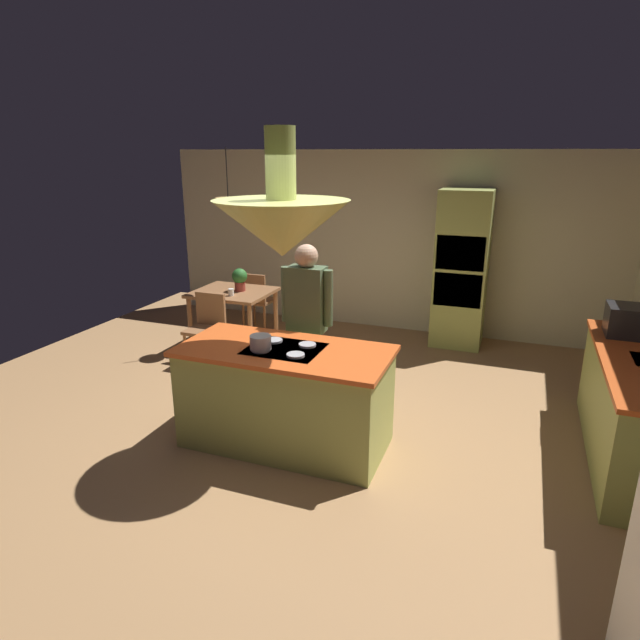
{
  "coord_description": "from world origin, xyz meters",
  "views": [
    {
      "loc": [
        1.81,
        -4.12,
        2.52
      ],
      "look_at": [
        0.1,
        0.4,
        1.0
      ],
      "focal_mm": 30.13,
      "sensor_mm": 36.0,
      "label": 1
    }
  ],
  "objects_px": {
    "oven_tower": "(461,269)",
    "cup_on_table": "(231,292)",
    "chair_facing_island": "(207,324)",
    "kitchen_island": "(285,396)",
    "dining_table": "(233,299)",
    "potted_plant_on_table": "(240,278)",
    "person_at_island": "(307,317)",
    "cooking_pot_on_cooktop": "(260,342)",
    "microwave_on_counter": "(634,321)",
    "chair_by_back_wall": "(256,298)"
  },
  "relations": [
    {
      "from": "kitchen_island",
      "to": "chair_facing_island",
      "type": "distance_m",
      "value": 2.23
    },
    {
      "from": "potted_plant_on_table",
      "to": "cup_on_table",
      "type": "xyz_separation_m",
      "value": [
        0.01,
        -0.26,
        -0.12
      ]
    },
    {
      "from": "chair_by_back_wall",
      "to": "potted_plant_on_table",
      "type": "bearing_deg",
      "value": 98.17
    },
    {
      "from": "chair_facing_island",
      "to": "oven_tower",
      "type": "bearing_deg",
      "value": 32.71
    },
    {
      "from": "dining_table",
      "to": "cooking_pot_on_cooktop",
      "type": "height_order",
      "value": "cooking_pot_on_cooktop"
    },
    {
      "from": "oven_tower",
      "to": "chair_facing_island",
      "type": "xyz_separation_m",
      "value": [
        -2.8,
        -1.8,
        -0.53
      ]
    },
    {
      "from": "dining_table",
      "to": "chair_facing_island",
      "type": "relative_size",
      "value": 1.15
    },
    {
      "from": "chair_facing_island",
      "to": "microwave_on_counter",
      "type": "height_order",
      "value": "microwave_on_counter"
    },
    {
      "from": "person_at_island",
      "to": "chair_facing_island",
      "type": "xyz_separation_m",
      "value": [
        -1.62,
        0.73,
        -0.47
      ]
    },
    {
      "from": "chair_by_back_wall",
      "to": "potted_plant_on_table",
      "type": "xyz_separation_m",
      "value": [
        0.09,
        -0.61,
        0.42
      ]
    },
    {
      "from": "person_at_island",
      "to": "cooking_pot_on_cooktop",
      "type": "bearing_deg",
      "value": -95.38
    },
    {
      "from": "kitchen_island",
      "to": "cooking_pot_on_cooktop",
      "type": "bearing_deg",
      "value": -140.91
    },
    {
      "from": "oven_tower",
      "to": "dining_table",
      "type": "height_order",
      "value": "oven_tower"
    },
    {
      "from": "microwave_on_counter",
      "to": "cooking_pot_on_cooktop",
      "type": "bearing_deg",
      "value": -152.62
    },
    {
      "from": "dining_table",
      "to": "cooking_pot_on_cooktop",
      "type": "xyz_separation_m",
      "value": [
        1.54,
        -2.23,
        0.34
      ]
    },
    {
      "from": "cooking_pot_on_cooktop",
      "to": "dining_table",
      "type": "bearing_deg",
      "value": 124.63
    },
    {
      "from": "person_at_island",
      "to": "chair_facing_island",
      "type": "distance_m",
      "value": 1.84
    },
    {
      "from": "dining_table",
      "to": "potted_plant_on_table",
      "type": "distance_m",
      "value": 0.29
    },
    {
      "from": "oven_tower",
      "to": "cup_on_table",
      "type": "distance_m",
      "value": 3.03
    },
    {
      "from": "kitchen_island",
      "to": "person_at_island",
      "type": "distance_m",
      "value": 0.88
    },
    {
      "from": "oven_tower",
      "to": "potted_plant_on_table",
      "type": "bearing_deg",
      "value": -157.97
    },
    {
      "from": "chair_by_back_wall",
      "to": "potted_plant_on_table",
      "type": "distance_m",
      "value": 0.75
    },
    {
      "from": "oven_tower",
      "to": "chair_facing_island",
      "type": "height_order",
      "value": "oven_tower"
    },
    {
      "from": "oven_tower",
      "to": "chair_facing_island",
      "type": "distance_m",
      "value": 3.37
    },
    {
      "from": "chair_by_back_wall",
      "to": "cup_on_table",
      "type": "bearing_deg",
      "value": 96.64
    },
    {
      "from": "chair_facing_island",
      "to": "cup_on_table",
      "type": "relative_size",
      "value": 9.67
    },
    {
      "from": "kitchen_island",
      "to": "chair_facing_island",
      "type": "bearing_deg",
      "value": 139.64
    },
    {
      "from": "person_at_island",
      "to": "cooking_pot_on_cooktop",
      "type": "relative_size",
      "value": 9.4
    },
    {
      "from": "dining_table",
      "to": "chair_by_back_wall",
      "type": "bearing_deg",
      "value": 90.0
    },
    {
      "from": "microwave_on_counter",
      "to": "cooking_pot_on_cooktop",
      "type": "relative_size",
      "value": 2.56
    },
    {
      "from": "cup_on_table",
      "to": "cooking_pot_on_cooktop",
      "type": "height_order",
      "value": "cooking_pot_on_cooktop"
    },
    {
      "from": "dining_table",
      "to": "chair_facing_island",
      "type": "height_order",
      "value": "chair_facing_island"
    },
    {
      "from": "oven_tower",
      "to": "chair_facing_island",
      "type": "bearing_deg",
      "value": -147.29
    },
    {
      "from": "dining_table",
      "to": "cup_on_table",
      "type": "bearing_deg",
      "value": -64.92
    },
    {
      "from": "kitchen_island",
      "to": "cup_on_table",
      "type": "xyz_separation_m",
      "value": [
        -1.6,
        1.88,
        0.35
      ]
    },
    {
      "from": "oven_tower",
      "to": "chair_by_back_wall",
      "type": "bearing_deg",
      "value": -170.12
    },
    {
      "from": "kitchen_island",
      "to": "dining_table",
      "type": "relative_size",
      "value": 1.82
    },
    {
      "from": "potted_plant_on_table",
      "to": "cooking_pot_on_cooktop",
      "type": "xyz_separation_m",
      "value": [
        1.45,
        -2.28,
        0.06
      ]
    },
    {
      "from": "cup_on_table",
      "to": "dining_table",
      "type": "bearing_deg",
      "value": 115.08
    },
    {
      "from": "chair_facing_island",
      "to": "potted_plant_on_table",
      "type": "distance_m",
      "value": 0.82
    },
    {
      "from": "person_at_island",
      "to": "cup_on_table",
      "type": "relative_size",
      "value": 18.8
    },
    {
      "from": "oven_tower",
      "to": "person_at_island",
      "type": "relative_size",
      "value": 1.22
    },
    {
      "from": "person_at_island",
      "to": "chair_facing_island",
      "type": "relative_size",
      "value": 1.94
    },
    {
      "from": "cooking_pot_on_cooktop",
      "to": "cup_on_table",
      "type": "bearing_deg",
      "value": 125.55
    },
    {
      "from": "person_at_island",
      "to": "potted_plant_on_table",
      "type": "distance_m",
      "value": 2.1
    },
    {
      "from": "oven_tower",
      "to": "cup_on_table",
      "type": "height_order",
      "value": "oven_tower"
    },
    {
      "from": "dining_table",
      "to": "potted_plant_on_table",
      "type": "relative_size",
      "value": 3.34
    },
    {
      "from": "dining_table",
      "to": "microwave_on_counter",
      "type": "xyz_separation_m",
      "value": [
        4.54,
        -0.68,
        0.4
      ]
    },
    {
      "from": "chair_by_back_wall",
      "to": "cup_on_table",
      "type": "xyz_separation_m",
      "value": [
        0.1,
        -0.87,
        0.3
      ]
    },
    {
      "from": "kitchen_island",
      "to": "person_at_island",
      "type": "relative_size",
      "value": 1.08
    }
  ]
}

